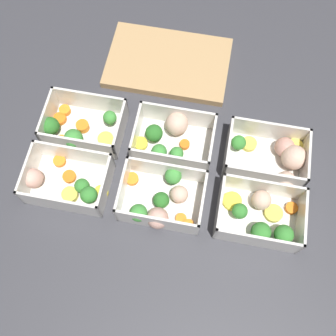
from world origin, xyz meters
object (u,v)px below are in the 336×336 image
object	(u,v)px
container_far_right	(275,156)
container_far_left	(81,128)
container_near_right	(261,216)
container_near_left	(66,182)
container_near_center	(162,200)
container_far_center	(171,137)

from	to	relation	value
container_far_right	container_far_left	bearing A→B (deg)	-178.43
container_near_right	container_far_right	world-z (taller)	same
container_near_left	container_near_right	world-z (taller)	same
container_near_left	container_far_left	world-z (taller)	same
container_far_left	container_far_right	world-z (taller)	same
container_far_right	container_near_right	bearing A→B (deg)	-97.37
container_near_center	container_near_right	distance (m)	0.19
container_near_right	container_near_left	bearing A→B (deg)	-179.73
container_near_center	container_far_left	size ratio (longest dim) A/B	0.97
container_near_left	container_near_right	distance (m)	0.39
container_near_right	container_far_center	distance (m)	0.24
container_near_left	container_far_left	bearing A→B (deg)	91.53
container_far_left	container_near_center	bearing A→B (deg)	-32.11
container_near_center	container_far_left	distance (m)	0.24
container_near_right	container_far_right	bearing A→B (deg)	82.63
container_near_left	container_near_right	bearing A→B (deg)	0.27
container_near_left	container_near_center	bearing A→B (deg)	-0.60
container_near_center	container_far_center	size ratio (longest dim) A/B	0.99
container_near_left	container_far_center	distance (m)	0.23
container_near_left	container_near_center	size ratio (longest dim) A/B	1.08
container_far_center	container_far_right	distance (m)	0.22
container_near_left	container_far_center	size ratio (longest dim) A/B	1.07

